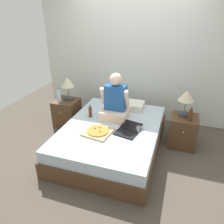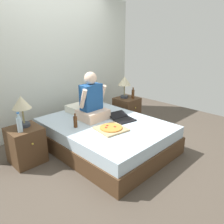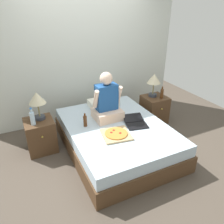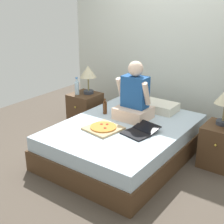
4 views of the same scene
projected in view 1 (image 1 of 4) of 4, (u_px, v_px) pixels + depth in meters
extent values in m
plane|color=#4C4238|center=(112.00, 148.00, 3.70)|extent=(5.85, 5.85, 0.00)
cube|color=silver|center=(134.00, 57.00, 4.31)|extent=(3.85, 0.12, 2.50)
cube|color=#4C331E|center=(112.00, 142.00, 3.64)|extent=(1.52, 2.02, 0.27)
cube|color=silver|center=(112.00, 130.00, 3.54)|extent=(1.47, 1.96, 0.18)
cube|color=#4C331E|center=(67.00, 113.00, 4.32)|extent=(0.44, 0.44, 0.53)
sphere|color=gold|center=(60.00, 113.00, 4.07)|extent=(0.03, 0.03, 0.03)
cylinder|color=#333842|center=(69.00, 98.00, 4.22)|extent=(0.16, 0.16, 0.05)
cylinder|color=olive|center=(68.00, 92.00, 4.16)|extent=(0.02, 0.02, 0.22)
cone|color=beige|center=(67.00, 82.00, 4.07)|extent=(0.26, 0.26, 0.18)
cylinder|color=silver|center=(59.00, 97.00, 4.10)|extent=(0.07, 0.07, 0.20)
cylinder|color=silver|center=(58.00, 90.00, 4.04)|extent=(0.03, 0.03, 0.06)
cylinder|color=blue|center=(58.00, 88.00, 4.03)|extent=(0.04, 0.04, 0.02)
cube|color=#4C331E|center=(183.00, 131.00, 3.70)|extent=(0.44, 0.44, 0.53)
sphere|color=gold|center=(183.00, 133.00, 3.45)|extent=(0.03, 0.03, 0.03)
cylinder|color=#333842|center=(184.00, 114.00, 3.62)|extent=(0.16, 0.16, 0.05)
cylinder|color=olive|center=(185.00, 107.00, 3.56)|extent=(0.02, 0.02, 0.22)
cone|color=beige|center=(187.00, 95.00, 3.47)|extent=(0.26, 0.26, 0.18)
cylinder|color=#512D14|center=(190.00, 115.00, 3.43)|extent=(0.06, 0.06, 0.18)
cylinder|color=#512D14|center=(192.00, 109.00, 3.38)|extent=(0.03, 0.03, 0.05)
cube|color=silver|center=(129.00, 105.00, 4.07)|extent=(0.52, 0.34, 0.12)
cube|color=beige|center=(115.00, 114.00, 3.70)|extent=(0.44, 0.40, 0.16)
cube|color=#1E4C8C|center=(116.00, 97.00, 3.59)|extent=(0.34, 0.20, 0.42)
sphere|color=beige|center=(116.00, 79.00, 3.46)|extent=(0.20, 0.20, 0.20)
cylinder|color=beige|center=(103.00, 96.00, 3.60)|extent=(0.07, 0.18, 0.32)
cylinder|color=beige|center=(127.00, 99.00, 3.49)|extent=(0.07, 0.18, 0.32)
cube|color=black|center=(126.00, 134.00, 3.27)|extent=(0.36, 0.28, 0.02)
cube|color=black|center=(132.00, 126.00, 3.41)|extent=(0.35, 0.25, 0.06)
cube|color=tan|center=(98.00, 132.00, 3.30)|extent=(0.46, 0.46, 0.03)
cylinder|color=#CC7F33|center=(98.00, 131.00, 3.29)|extent=(0.33, 0.33, 0.02)
cylinder|color=maroon|center=(95.00, 128.00, 3.34)|extent=(0.04, 0.04, 0.00)
cylinder|color=maroon|center=(100.00, 132.00, 3.25)|extent=(0.04, 0.04, 0.00)
cylinder|color=maroon|center=(100.00, 128.00, 3.36)|extent=(0.04, 0.04, 0.00)
cylinder|color=#4C2811|center=(90.00, 112.00, 3.74)|extent=(0.06, 0.06, 0.17)
cylinder|color=#4C2811|center=(90.00, 106.00, 3.69)|extent=(0.03, 0.03, 0.05)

